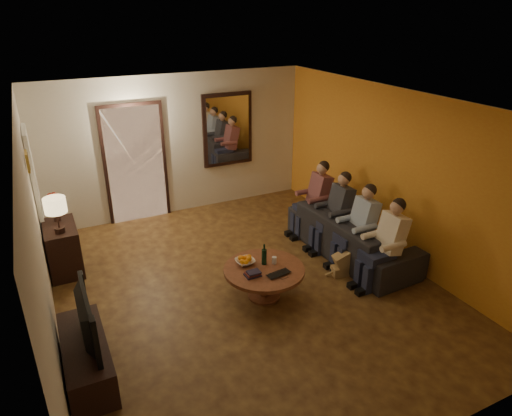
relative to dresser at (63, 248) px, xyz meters
name	(u,v)px	position (x,y,z in m)	size (l,w,h in m)	color
floor	(246,287)	(2.25, -1.62, -0.37)	(5.00, 6.00, 0.01)	#3C1F10
ceiling	(245,103)	(2.25, -1.62, 2.23)	(5.00, 6.00, 0.01)	white
back_wall	(177,146)	(2.25, 1.38, 0.93)	(5.00, 0.02, 2.60)	beige
front_wall	(410,341)	(2.25, -4.62, 0.93)	(5.00, 0.02, 2.60)	beige
left_wall	(38,243)	(-0.25, -1.62, 0.93)	(0.02, 6.00, 2.60)	beige
right_wall	(393,175)	(4.75, -1.62, 0.93)	(0.02, 6.00, 2.60)	beige
orange_accent	(393,175)	(4.74, -1.62, 0.93)	(0.01, 6.00, 2.60)	orange
kitchen_doorway	(136,165)	(1.45, 1.36, 0.68)	(1.00, 0.06, 2.10)	#FFE0A5
door_trim	(136,165)	(1.45, 1.35, 0.68)	(1.12, 0.04, 2.22)	black
fridge_glimpse	(150,171)	(1.70, 1.36, 0.53)	(0.45, 0.03, 1.70)	silver
mirror_frame	(228,130)	(3.25, 1.34, 1.13)	(1.00, 0.05, 1.40)	black
mirror_glass	(228,130)	(3.25, 1.31, 1.13)	(0.86, 0.02, 1.26)	white
white_door	(37,195)	(-0.21, 0.68, 0.65)	(0.06, 0.85, 2.04)	white
framed_art	(27,161)	(-0.22, -0.32, 1.48)	(0.03, 0.28, 0.24)	#B28C33
art_canvas	(29,161)	(-0.21, -0.32, 1.48)	(0.01, 0.22, 0.18)	brown
dresser	(63,248)	(0.00, 0.00, 0.00)	(0.45, 0.82, 0.73)	black
table_lamp	(57,215)	(0.00, -0.22, 0.64)	(0.30, 0.30, 0.54)	beige
flower_vase	(55,207)	(0.00, 0.22, 0.59)	(0.14, 0.14, 0.44)	#B62513
tv_stand	(87,358)	(0.00, -2.39, -0.15)	(0.45, 1.29, 0.43)	black
tv	(79,320)	(0.00, -2.39, 0.35)	(0.13, 1.00, 0.57)	black
sofa	(351,235)	(4.15, -1.50, -0.03)	(0.91, 2.34, 0.68)	black
person_a	(387,246)	(4.05, -2.40, 0.23)	(0.60, 0.40, 1.20)	tan
person_b	(360,229)	(4.05, -1.80, 0.23)	(0.60, 0.40, 1.20)	tan
person_c	(336,214)	(4.05, -1.20, 0.23)	(0.60, 0.40, 1.20)	tan
person_d	(316,201)	(4.05, -0.60, 0.23)	(0.60, 0.40, 1.20)	tan
dog	(349,257)	(3.76, -1.97, -0.09)	(0.56, 0.24, 0.56)	#9D7A48
coffee_table	(264,282)	(2.37, -1.94, -0.14)	(1.09, 1.09, 0.45)	brown
bowl	(245,262)	(2.19, -1.72, 0.12)	(0.26, 0.26, 0.06)	white
oranges	(245,257)	(2.19, -1.72, 0.18)	(0.20, 0.20, 0.08)	orange
wine_bottle	(264,254)	(2.42, -1.84, 0.24)	(0.07, 0.07, 0.31)	black
wine_glass	(274,260)	(2.55, -1.89, 0.13)	(0.06, 0.06, 0.10)	silver
book_stack	(253,273)	(2.15, -2.04, 0.12)	(0.20, 0.15, 0.07)	black
laptop	(281,276)	(2.47, -2.22, 0.10)	(0.33, 0.21, 0.03)	black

